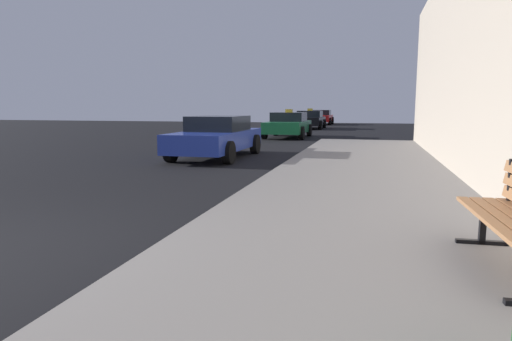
# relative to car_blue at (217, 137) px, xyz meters

# --- Properties ---
(sidewalk) EXTENTS (4.00, 32.00, 0.15)m
(sidewalk) POSITION_rel_car_blue_xyz_m (4.47, -9.27, -0.57)
(sidewalk) COLOR gray
(sidewalk) RESTS_ON ground_plane
(car_blue) EXTENTS (1.93, 4.44, 1.27)m
(car_blue) POSITION_rel_car_blue_xyz_m (0.00, 0.00, 0.00)
(car_blue) COLOR #233899
(car_blue) RESTS_ON ground_plane
(car_green) EXTENTS (2.03, 4.19, 1.43)m
(car_green) POSITION_rel_car_blue_xyz_m (0.50, 9.35, 0.00)
(car_green) COLOR #196638
(car_green) RESTS_ON ground_plane
(car_black) EXTENTS (2.06, 4.29, 1.43)m
(car_black) POSITION_rel_car_blue_xyz_m (0.30, 18.80, 0.00)
(car_black) COLOR black
(car_black) RESTS_ON ground_plane
(car_red) EXTENTS (2.07, 4.12, 1.27)m
(car_red) POSITION_rel_car_blue_xyz_m (0.22, 26.54, -0.00)
(car_red) COLOR red
(car_red) RESTS_ON ground_plane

